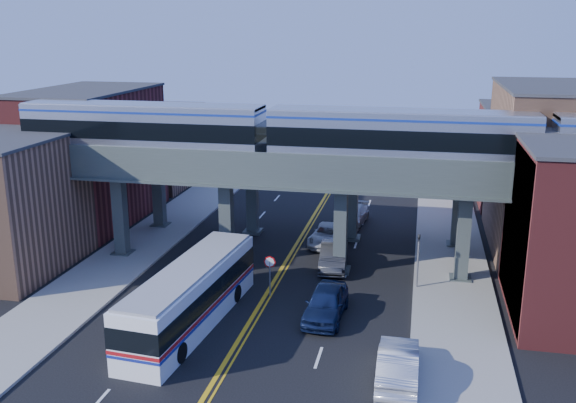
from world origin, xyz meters
The scene contains 20 objects.
ground centered at (0.00, 0.00, 0.00)m, with size 120.00×120.00×0.00m, color black.
sidewalk_west centered at (-11.50, 10.00, 0.08)m, with size 5.00×70.00×0.16m, color gray.
sidewalk_east centered at (11.50, 10.00, 0.08)m, with size 5.00×70.00×0.16m, color gray.
building_west_a centered at (-18.50, 4.00, 4.50)m, with size 8.00×10.00×9.00m, color brown.
building_west_b centered at (-18.50, 16.00, 5.50)m, with size 8.00×14.00×11.00m, color maroon.
building_west_c centered at (-18.50, 29.00, 4.00)m, with size 8.00×10.00×8.00m, color brown.
building_east_b centered at (18.50, 16.00, 6.00)m, with size 8.00×14.00×12.00m, color brown.
building_east_c centered at (18.50, 29.00, 4.50)m, with size 8.00×10.00×9.00m, color maroon.
mural_panel centered at (14.55, 4.00, 4.75)m, with size 0.10×9.50×9.50m, color teal.
elevated_viaduct_near centered at (0.00, 8.00, 6.47)m, with size 52.00×3.60×7.40m.
elevated_viaduct_far centered at (0.00, 15.00, 6.47)m, with size 52.00×3.60×7.40m.
transit_train centered at (7.68, 8.00, 9.45)m, with size 51.70×3.24×3.79m.
stop_sign centered at (0.30, 3.00, 1.76)m, with size 0.76×0.09×2.63m.
traffic_signal centered at (9.20, 6.00, 2.30)m, with size 0.15×0.18×4.10m.
transit_bus centered at (-3.11, -1.71, 1.69)m, with size 3.90×12.99×3.29m.
car_lane_a centered at (4.15, 0.68, 0.90)m, with size 2.13×5.30×1.81m, color #101B3D.
car_lane_b centered at (3.49, 8.63, 0.85)m, with size 1.80×5.15×1.70m, color #2A2A2C.
car_lane_c centered at (2.40, 13.51, 0.73)m, with size 2.42×5.25×1.46m, color silver.
car_lane_d centered at (3.64, 19.06, 0.75)m, with size 2.10×5.16×1.50m, color #B0B0B5.
car_parked_curb centered at (8.50, -5.40, 0.89)m, with size 1.88×5.38×1.77m, color #B7B8BD.
Camera 1 is at (9.01, -32.90, 16.22)m, focal length 40.00 mm.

